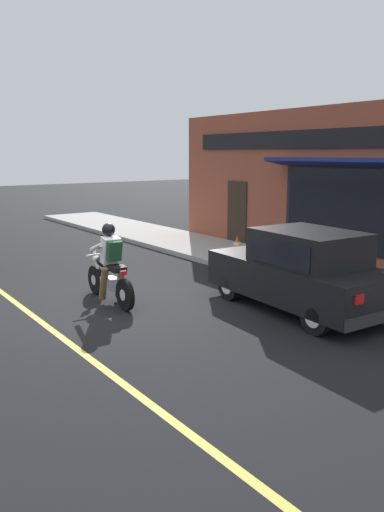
# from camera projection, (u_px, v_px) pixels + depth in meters

# --- Properties ---
(ground_plane) EXTENTS (80.00, 80.00, 0.00)m
(ground_plane) POSITION_uv_depth(u_px,v_px,m) (123.00, 301.00, 10.18)
(ground_plane) COLOR black
(sidewalk_curb) EXTENTS (2.60, 22.00, 0.14)m
(sidewalk_curb) POSITION_uv_depth(u_px,v_px,m) (213.00, 250.00, 15.31)
(sidewalk_curb) COLOR #9E9B93
(sidewalk_curb) RESTS_ON ground
(storefront_building) EXTENTS (1.25, 11.92, 4.20)m
(storefront_building) POSITION_uv_depth(u_px,v_px,m) (326.00, 186.00, 13.47)
(storefront_building) COLOR brown
(storefront_building) RESTS_ON ground
(motorcycle_with_rider) EXTENTS (0.56, 2.02, 1.62)m
(motorcycle_with_rider) POSITION_uv_depth(u_px,v_px,m) (110.00, 269.00, 10.02)
(motorcycle_with_rider) COLOR black
(motorcycle_with_rider) RESTS_ON ground
(car_hatchback) EXTENTS (1.90, 3.88, 1.57)m
(car_hatchback) POSITION_uv_depth(u_px,v_px,m) (300.00, 271.00, 9.48)
(car_hatchback) COLOR black
(car_hatchback) RESTS_ON ground
(traffic_cone) EXTENTS (0.36, 0.36, 0.60)m
(traffic_cone) POSITION_uv_depth(u_px,v_px,m) (237.00, 246.00, 13.99)
(traffic_cone) COLOR black
(traffic_cone) RESTS_ON sidewalk_curb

